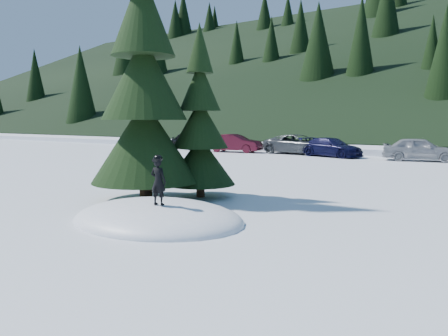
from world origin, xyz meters
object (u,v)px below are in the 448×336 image
Objects in this scene: car_2 at (298,144)px; car_0 at (189,141)px; spruce_tall at (144,89)px; car_3 at (331,147)px; car_1 at (235,143)px; child_skier at (158,181)px; spruce_short at (200,130)px; car_4 at (420,149)px.

car_0 is at bearing 97.80° from car_2.
spruce_tall is 19.91m from car_2.
car_2 is 1.16× the size of car_3.
spruce_tall reaches higher than car_1.
car_2 is at bearing 102.09° from spruce_tall.
car_2 is at bearing -80.57° from child_skier.
spruce_short is 4.97× the size of child_skier.
car_3 is at bearing 97.77° from spruce_short.
spruce_tall is 19.12m from car_4.
spruce_tall is 1.71× the size of car_2.
car_4 is at bearing -90.12° from car_2.
car_3 is at bearing -99.64° from car_1.
car_4 is (18.05, -0.42, 0.02)m from car_0.
car_0 is 0.98× the size of car_1.
spruce_short is at bearing 159.76° from car_4.
car_3 is (2.82, -0.92, -0.07)m from car_2.
car_3 is (-2.32, 16.98, -1.47)m from spruce_short.
car_1 is 4.87m from car_2.
car_2 reaches higher than car_3.
child_skier is 0.25× the size of car_3.
car_1 is at bearing 120.42° from spruce_short.
car_3 is (-1.32, 18.38, -2.69)m from spruce_tall.
car_1 is at bearing 105.98° from car_3.
spruce_short is 1.24× the size of car_3.
spruce_tall is 2.08× the size of car_1.
car_0 is at bearing 102.51° from car_3.
car_1 is 0.82× the size of car_2.
spruce_tall reaches higher than child_skier.
car_4 is (3.13, 17.09, -1.39)m from spruce_short.
car_4 is (5.44, 0.10, 0.08)m from car_3.
child_skier reaches higher than car_0.
car_1 is (-11.45, 20.37, -0.34)m from child_skier.
car_1 is at bearing 115.98° from spruce_tall.
car_4 is (1.56, 20.62, -0.31)m from child_skier.
spruce_short is 18.68m from car_2.
spruce_short is 17.21m from car_3.
car_0 is (-13.93, 18.91, -2.63)m from spruce_tall.
car_1 is 7.57m from car_3.
child_skier is 0.27× the size of car_0.
car_2 is (9.79, 0.39, 0.01)m from car_0.
spruce_short is 4.01m from child_skier.
car_1 is (5.04, -0.67, -0.01)m from car_0.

